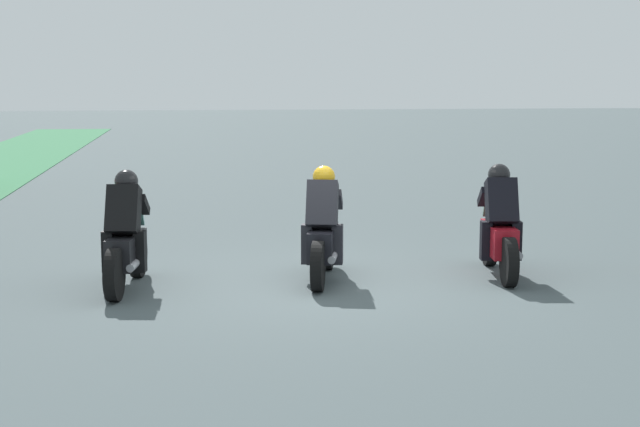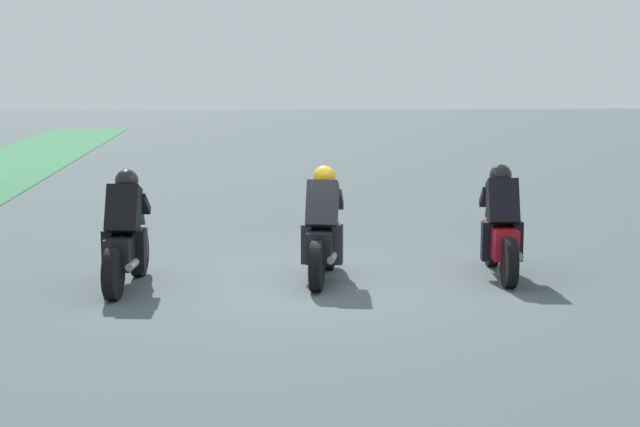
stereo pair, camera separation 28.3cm
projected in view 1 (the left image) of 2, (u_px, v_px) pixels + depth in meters
name	position (u px, v px, depth m)	size (l,w,h in m)	color
ground_plane	(321.00, 284.00, 12.63)	(120.00, 120.00, 0.00)	#424D50
rider_lane_a	(499.00, 230.00, 13.08)	(2.04, 0.57, 1.51)	black
rider_lane_b	(323.00, 233.00, 12.80)	(2.02, 0.64, 1.51)	black
rider_lane_c	(126.00, 240.00, 12.29)	(2.04, 0.59, 1.51)	black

